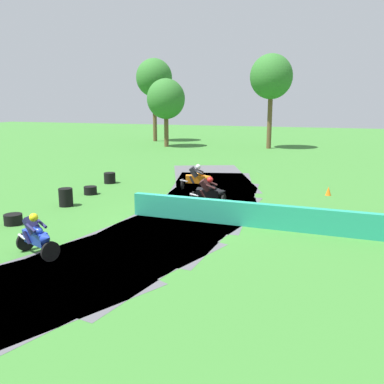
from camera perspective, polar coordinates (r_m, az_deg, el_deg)
The scene contains 14 objects.
ground_plane at distance 16.96m, azimuth -1.03°, elevation -3.63°, with size 120.00×120.00×0.00m, color #38752D.
track_asphalt at distance 17.32m, azimuth -3.84°, elevation -3.31°, with size 9.18×28.90×0.01m.
safety_barrier at distance 15.68m, azimuth 19.51°, elevation -3.98°, with size 0.30×16.12×0.90m, color #239375.
motorcycle_lead_blue at distance 13.64m, azimuth -20.01°, elevation -5.49°, with size 1.67×1.19×1.42m.
motorcycle_chase_black at distance 18.86m, azimuth 2.33°, elevation 0.01°, with size 1.68×0.78×1.43m.
motorcycle_trailing_orange at distance 22.16m, azimuth 0.67°, elevation 1.90°, with size 1.69×0.92×1.42m.
tire_stack_mid_a at distance 17.56m, azimuth -22.72°, elevation -3.38°, with size 0.68×0.68×0.40m.
tire_stack_mid_b at distance 19.74m, azimuth -16.46°, elevation -0.67°, with size 0.61×0.61×0.80m.
tire_stack_far at distance 21.90m, azimuth -13.39°, elevation 0.21°, with size 0.63×0.63×0.40m.
tire_stack_extra_a at distance 24.58m, azimuth -10.91°, elevation 1.85°, with size 0.64×0.64×0.60m.
traffic_cone at distance 22.12m, azimuth 17.71°, elevation 0.13°, with size 0.28×0.28×0.44m, color orange.
tree_far_left at distance 48.87m, azimuth -5.07°, elevation 14.86°, with size 3.96×3.96×9.06m.
tree_far_right at distance 42.00m, azimuth 10.51°, elevation 14.81°, with size 3.97×3.97×8.81m.
tree_mid_rise at distance 42.96m, azimuth -3.49°, elevation 12.25°, with size 3.73×3.73×6.65m.
Camera 1 is at (5.41, -15.39, 4.64)m, focal length 40.03 mm.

